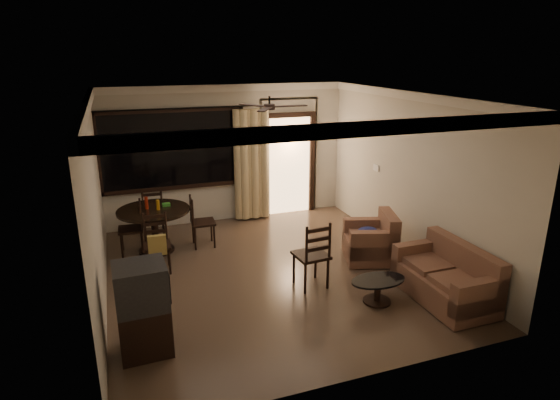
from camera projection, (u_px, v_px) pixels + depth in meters
name	position (u px, v px, depth m)	size (l,w,h in m)	color
ground	(271.00, 273.00, 7.55)	(5.50, 5.50, 0.00)	#7F6651
room_shell	(270.00, 140.00, 8.78)	(5.50, 6.70, 5.50)	beige
dining_table	(154.00, 218.00, 8.21)	(1.26, 1.26, 1.00)	black
dining_chair_west	(132.00, 238.00, 8.22)	(0.44, 0.44, 0.95)	black
dining_chair_east	(203.00, 231.00, 8.54)	(0.44, 0.44, 0.95)	black
dining_chair_south	(158.00, 254.00, 7.52)	(0.44, 0.50, 0.95)	black
dining_chair_north	(154.00, 222.00, 9.00)	(0.44, 0.44, 0.95)	black
tv_cabinet	(143.00, 309.00, 5.42)	(0.61, 0.55, 1.12)	black
sofa	(447.00, 279.00, 6.65)	(0.80, 1.50, 0.80)	#4D2A23
armchair	(373.00, 241.00, 7.94)	(1.01, 1.01, 0.81)	#4D2A23
coffee_table	(378.00, 287.00, 6.61)	(0.81, 0.48, 0.35)	black
side_chair	(311.00, 267.00, 7.04)	(0.51, 0.51, 1.06)	black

